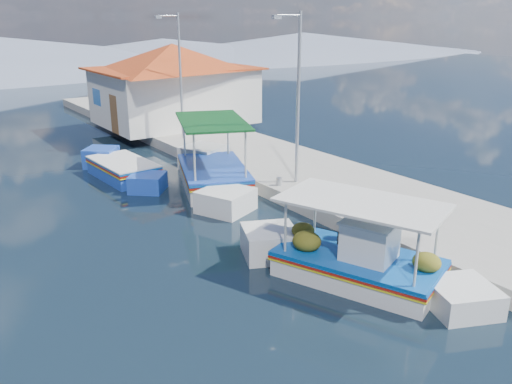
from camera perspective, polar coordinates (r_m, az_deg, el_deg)
ground at (r=15.60m, az=-4.18°, el=-5.33°), size 160.00×160.00×0.00m
quay at (r=23.32m, az=0.63°, el=3.51°), size 5.00×44.00×0.50m
bollards at (r=21.49m, az=-2.76°, el=3.28°), size 0.20×17.20×0.30m
main_caique at (r=13.48m, az=10.90°, el=-7.55°), size 3.71×6.61×2.34m
caique_green_canopy at (r=20.39m, az=-4.87°, el=1.76°), size 4.18×7.26×2.93m
caique_blue_hull at (r=22.23m, az=-14.32°, el=2.28°), size 2.03×6.12×1.09m
harbor_building at (r=30.63m, az=-8.95°, el=11.72°), size 10.49×10.49×4.40m
lamp_post_near at (r=18.66m, az=4.42°, el=10.95°), size 1.21×0.14×6.00m
lamp_post_far at (r=26.21m, az=-8.45°, el=12.99°), size 1.21×0.14×6.00m
mountain_ridge at (r=69.81m, az=-24.28°, el=13.47°), size 171.40×96.00×5.50m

